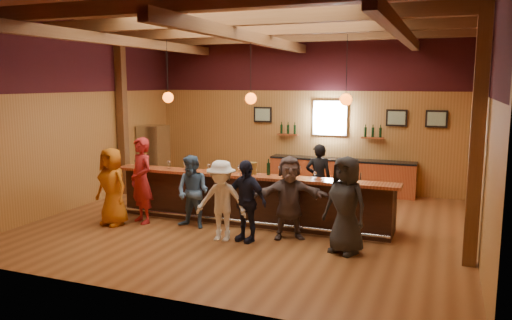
% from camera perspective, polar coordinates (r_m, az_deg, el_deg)
% --- Properties ---
extents(room, '(9.04, 9.00, 4.52)m').
position_cam_1_polar(room, '(10.58, -0.48, 9.83)').
color(room, brown).
rests_on(room, ground).
extents(bar_counter, '(6.30, 1.07, 1.11)m').
position_cam_1_polar(bar_counter, '(10.95, -0.20, -4.40)').
color(bar_counter, black).
rests_on(bar_counter, ground).
extents(back_bar_cabinet, '(4.00, 0.52, 0.95)m').
position_cam_1_polar(back_bar_cabinet, '(14.00, 9.69, -1.79)').
color(back_bar_cabinet, maroon).
rests_on(back_bar_cabinet, ground).
extents(window, '(0.95, 0.09, 0.95)m').
position_cam_1_polar(window, '(14.10, 8.45, 4.77)').
color(window, silver).
rests_on(window, room).
extents(framed_pictures, '(5.35, 0.05, 0.45)m').
position_cam_1_polar(framed_pictures, '(13.92, 11.93, 4.83)').
color(framed_pictures, black).
rests_on(framed_pictures, room).
extents(wine_shelves, '(3.00, 0.18, 0.30)m').
position_cam_1_polar(wine_shelves, '(14.07, 8.35, 3.01)').
color(wine_shelves, maroon).
rests_on(wine_shelves, room).
extents(pendant_lights, '(4.24, 0.24, 1.37)m').
position_cam_1_polar(pendant_lights, '(10.53, -0.59, 7.08)').
color(pendant_lights, black).
rests_on(pendant_lights, room).
extents(stainless_fridge, '(0.70, 0.70, 1.80)m').
position_cam_1_polar(stainless_fridge, '(14.89, -11.58, 0.45)').
color(stainless_fridge, silver).
rests_on(stainless_fridge, ground).
extents(customer_orange, '(0.91, 0.70, 1.67)m').
position_cam_1_polar(customer_orange, '(11.08, -16.12, -2.94)').
color(customer_orange, '#B85E11').
rests_on(customer_orange, ground).
extents(customer_redvest, '(0.81, 0.71, 1.87)m').
position_cam_1_polar(customer_redvest, '(11.08, -12.95, -2.29)').
color(customer_redvest, maroon).
rests_on(customer_redvest, ground).
extents(customer_denim, '(0.80, 0.65, 1.54)m').
position_cam_1_polar(customer_denim, '(10.53, -7.22, -3.64)').
color(customer_denim, '#426085').
rests_on(customer_denim, ground).
extents(customer_white, '(1.06, 0.66, 1.57)m').
position_cam_1_polar(customer_white, '(9.62, -3.97, -4.68)').
color(customer_white, white).
rests_on(customer_white, ground).
extents(customer_navy, '(1.00, 0.62, 1.59)m').
position_cam_1_polar(customer_navy, '(9.58, -1.19, -4.67)').
color(customer_navy, black).
rests_on(customer_navy, ground).
extents(customer_brown, '(1.58, 1.07, 1.63)m').
position_cam_1_polar(customer_brown, '(9.75, 3.82, -4.31)').
color(customer_brown, '#564645').
rests_on(customer_brown, ground).
extents(customer_dark, '(1.01, 0.86, 1.76)m').
position_cam_1_polar(customer_dark, '(9.04, 10.21, -5.09)').
color(customer_dark, '#242426').
rests_on(customer_dark, ground).
extents(bartender, '(0.69, 0.56, 1.64)m').
position_cam_1_polar(bartender, '(11.69, 7.14, -2.14)').
color(bartender, black).
rests_on(bartender, ground).
extents(ice_bucket, '(0.23, 0.23, 0.25)m').
position_cam_1_polar(ice_bucket, '(10.57, -0.47, -0.95)').
color(ice_bucket, brown).
rests_on(ice_bucket, bar_counter).
extents(bottle_a, '(0.07, 0.07, 0.34)m').
position_cam_1_polar(bottle_a, '(10.46, 1.44, -1.00)').
color(bottle_a, black).
rests_on(bottle_a, bar_counter).
extents(bottle_b, '(0.07, 0.07, 0.34)m').
position_cam_1_polar(bottle_b, '(10.33, 3.31, -1.14)').
color(bottle_b, black).
rests_on(bottle_b, bar_counter).
extents(glass_a, '(0.08, 0.08, 0.18)m').
position_cam_1_polar(glass_a, '(11.81, -13.57, -0.14)').
color(glass_a, silver).
rests_on(glass_a, bar_counter).
extents(glass_b, '(0.08, 0.08, 0.19)m').
position_cam_1_polar(glass_b, '(11.41, -9.94, -0.31)').
color(glass_b, silver).
rests_on(glass_b, bar_counter).
extents(glass_c, '(0.09, 0.09, 0.20)m').
position_cam_1_polar(glass_c, '(11.16, -8.11, -0.43)').
color(glass_c, silver).
rests_on(glass_c, bar_counter).
extents(glass_d, '(0.08, 0.08, 0.17)m').
position_cam_1_polar(glass_d, '(10.90, -5.39, -0.69)').
color(glass_d, silver).
rests_on(glass_d, bar_counter).
extents(glass_e, '(0.08, 0.08, 0.17)m').
position_cam_1_polar(glass_e, '(10.67, -1.90, -0.87)').
color(glass_e, silver).
rests_on(glass_e, bar_counter).
extents(glass_f, '(0.08, 0.08, 0.17)m').
position_cam_1_polar(glass_f, '(10.21, 3.03, -1.32)').
color(glass_f, silver).
rests_on(glass_f, bar_counter).
extents(glass_g, '(0.07, 0.07, 0.16)m').
position_cam_1_polar(glass_g, '(10.05, 6.75, -1.57)').
color(glass_g, silver).
rests_on(glass_g, bar_counter).
extents(glass_h, '(0.08, 0.08, 0.18)m').
position_cam_1_polar(glass_h, '(9.99, 9.82, -1.62)').
color(glass_h, silver).
rests_on(glass_h, bar_counter).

